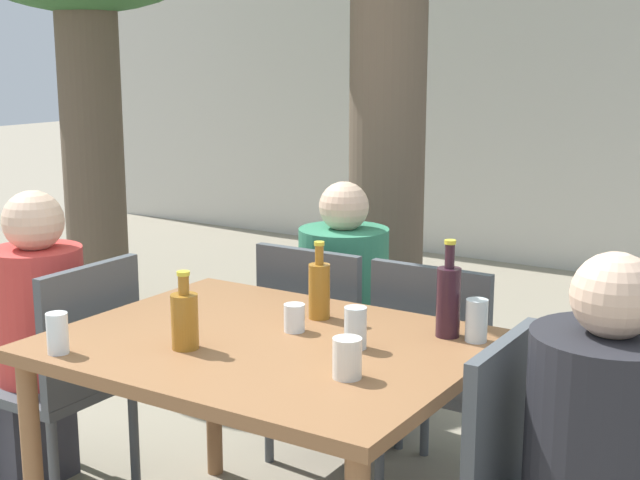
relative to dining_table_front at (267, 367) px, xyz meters
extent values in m
cube|color=beige|center=(0.00, 4.42, 0.73)|extent=(10.00, 0.08, 2.80)
cylinder|color=brown|center=(-0.42, 1.54, 0.53)|extent=(0.35, 0.35, 2.41)
cylinder|color=brown|center=(-2.65, 1.86, 0.29)|extent=(0.38, 0.38, 1.92)
cube|color=brown|center=(0.00, 0.00, 0.07)|extent=(1.24, 0.97, 0.04)
cylinder|color=brown|center=(-0.56, -0.43, -0.31)|extent=(0.06, 0.06, 0.72)
cylinder|color=brown|center=(-0.56, 0.43, -0.31)|extent=(0.06, 0.06, 0.72)
cylinder|color=brown|center=(0.56, 0.43, -0.31)|extent=(0.06, 0.06, 0.72)
cube|color=#474C51|center=(-0.94, 0.00, -0.25)|extent=(0.44, 0.44, 0.04)
cube|color=#474C51|center=(-0.74, 0.00, -0.01)|extent=(0.04, 0.44, 0.45)
cylinder|color=#474C51|center=(-1.13, 0.19, -0.47)|extent=(0.04, 0.04, 0.40)
cylinder|color=#474C51|center=(-0.75, 0.19, -0.47)|extent=(0.04, 0.04, 0.40)
cylinder|color=#474C51|center=(-0.75, -0.19, -0.47)|extent=(0.04, 0.04, 0.40)
cube|color=#474C51|center=(0.74, 0.00, -0.01)|extent=(0.04, 0.44, 0.45)
cube|color=#474C51|center=(-0.25, 0.81, -0.25)|extent=(0.44, 0.44, 0.04)
cube|color=#474C51|center=(-0.25, 0.61, -0.01)|extent=(0.44, 0.04, 0.45)
cylinder|color=#474C51|center=(-0.06, 1.00, -0.47)|extent=(0.04, 0.04, 0.40)
cylinder|color=#474C51|center=(-0.44, 1.00, -0.47)|extent=(0.04, 0.04, 0.40)
cylinder|color=#474C51|center=(-0.06, 0.62, -0.47)|extent=(0.04, 0.04, 0.40)
cylinder|color=#474C51|center=(-0.44, 0.62, -0.47)|extent=(0.04, 0.04, 0.40)
cube|color=#474C51|center=(0.25, 0.81, -0.25)|extent=(0.44, 0.44, 0.04)
cube|color=#474C51|center=(0.25, 0.61, -0.01)|extent=(0.44, 0.04, 0.45)
cylinder|color=#474C51|center=(0.44, 1.00, -0.47)|extent=(0.04, 0.04, 0.40)
cylinder|color=#474C51|center=(0.06, 1.00, -0.47)|extent=(0.04, 0.04, 0.40)
cylinder|color=#474C51|center=(0.44, 0.62, -0.47)|extent=(0.04, 0.04, 0.40)
cylinder|color=#474C51|center=(0.06, 0.62, -0.47)|extent=(0.04, 0.04, 0.40)
cube|color=#383842|center=(-1.20, 0.00, -0.45)|extent=(0.40, 0.29, 0.44)
cylinder|color=#C63833|center=(-1.00, 0.00, 0.01)|extent=(0.33, 0.33, 0.48)
sphere|color=beige|center=(-1.00, 0.00, 0.35)|extent=(0.22, 0.22, 0.22)
cylinder|color=#232328|center=(1.00, 0.00, 0.02)|extent=(0.38, 0.38, 0.51)
sphere|color=beige|center=(1.00, 0.00, 0.37)|extent=(0.21, 0.21, 0.21)
cube|color=#383842|center=(-0.25, 1.07, -0.45)|extent=(0.32, 0.40, 0.44)
cylinder|color=#337F5B|center=(-0.25, 0.87, 0.01)|extent=(0.35, 0.35, 0.49)
sphere|color=beige|center=(-0.25, 0.87, 0.34)|extent=(0.19, 0.19, 0.19)
cylinder|color=#331923|center=(0.44, 0.32, 0.19)|extent=(0.07, 0.07, 0.21)
cylinder|color=#331923|center=(0.44, 0.32, 0.33)|extent=(0.03, 0.03, 0.07)
cylinder|color=gold|center=(0.44, 0.32, 0.38)|extent=(0.03, 0.03, 0.01)
cylinder|color=#9E661E|center=(-0.15, -0.19, 0.17)|extent=(0.08, 0.08, 0.16)
cylinder|color=#9E661E|center=(-0.15, -0.19, 0.28)|extent=(0.03, 0.03, 0.06)
cylinder|color=gold|center=(-0.15, -0.19, 0.31)|extent=(0.04, 0.04, 0.01)
cylinder|color=#9E661E|center=(0.02, 0.27, 0.18)|extent=(0.07, 0.07, 0.18)
cylinder|color=#9E661E|center=(0.02, 0.27, 0.30)|extent=(0.03, 0.03, 0.06)
cylinder|color=gold|center=(0.02, 0.27, 0.33)|extent=(0.03, 0.03, 0.01)
cylinder|color=silver|center=(0.36, -0.14, 0.14)|extent=(0.08, 0.08, 0.11)
cylinder|color=silver|center=(0.26, 0.07, 0.15)|extent=(0.07, 0.07, 0.12)
cylinder|color=silver|center=(0.53, 0.32, 0.15)|extent=(0.07, 0.07, 0.13)
cylinder|color=white|center=(0.02, 0.11, 0.13)|extent=(0.06, 0.06, 0.09)
cylinder|color=white|center=(-0.43, -0.41, 0.15)|extent=(0.06, 0.06, 0.12)
camera|label=1|loc=(1.48, -2.05, 0.92)|focal=50.00mm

